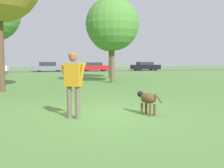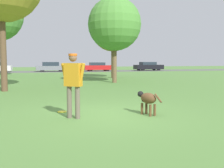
{
  "view_description": "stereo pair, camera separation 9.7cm",
  "coord_description": "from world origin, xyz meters",
  "px_view_note": "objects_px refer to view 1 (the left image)",
  "views": [
    {
      "loc": [
        -1.86,
        -7.12,
        1.53
      ],
      "look_at": [
        0.11,
        -0.31,
        0.9
      ],
      "focal_mm": 42.0,
      "sensor_mm": 36.0,
      "label": 1
    },
    {
      "loc": [
        -1.77,
        -7.15,
        1.53
      ],
      "look_at": [
        0.11,
        -0.31,
        0.9
      ],
      "focal_mm": 42.0,
      "sensor_mm": 36.0,
      "label": 2
    }
  ],
  "objects_px": {
    "parked_car_black": "(145,66)",
    "parked_car_grey": "(48,67)",
    "person": "(73,80)",
    "tree_far_right": "(110,30)",
    "tree_mid_center": "(112,24)",
    "parked_car_red": "(95,67)",
    "dog": "(147,99)",
    "frisbee": "(62,112)"
  },
  "relations": [
    {
      "from": "parked_car_grey",
      "to": "tree_mid_center",
      "type": "bearing_deg",
      "value": -82.34
    },
    {
      "from": "parked_car_black",
      "to": "parked_car_grey",
      "type": "bearing_deg",
      "value": 178.56
    },
    {
      "from": "person",
      "to": "tree_mid_center",
      "type": "height_order",
      "value": "tree_mid_center"
    },
    {
      "from": "tree_far_right",
      "to": "parked_car_red",
      "type": "bearing_deg",
      "value": 82.61
    },
    {
      "from": "parked_car_grey",
      "to": "parked_car_black",
      "type": "bearing_deg",
      "value": -1.51
    },
    {
      "from": "dog",
      "to": "tree_far_right",
      "type": "height_order",
      "value": "tree_far_right"
    },
    {
      "from": "frisbee",
      "to": "parked_car_red",
      "type": "distance_m",
      "value": 31.39
    },
    {
      "from": "dog",
      "to": "parked_car_grey",
      "type": "bearing_deg",
      "value": -17.12
    },
    {
      "from": "person",
      "to": "parked_car_black",
      "type": "bearing_deg",
      "value": 100.15
    },
    {
      "from": "dog",
      "to": "person",
      "type": "bearing_deg",
      "value": 67.41
    },
    {
      "from": "tree_mid_center",
      "to": "parked_car_black",
      "type": "relative_size",
      "value": 1.29
    },
    {
      "from": "person",
      "to": "tree_mid_center",
      "type": "distance_m",
      "value": 11.94
    },
    {
      "from": "tree_far_right",
      "to": "parked_car_black",
      "type": "relative_size",
      "value": 1.33
    },
    {
      "from": "dog",
      "to": "parked_car_grey",
      "type": "xyz_separation_m",
      "value": [
        -1.39,
        31.52,
        0.21
      ]
    },
    {
      "from": "tree_mid_center",
      "to": "parked_car_red",
      "type": "distance_m",
      "value": 21.15
    },
    {
      "from": "tree_mid_center",
      "to": "parked_car_black",
      "type": "bearing_deg",
      "value": 61.03
    },
    {
      "from": "dog",
      "to": "parked_car_grey",
      "type": "distance_m",
      "value": 31.55
    },
    {
      "from": "person",
      "to": "tree_far_right",
      "type": "distance_m",
      "value": 16.95
    },
    {
      "from": "tree_mid_center",
      "to": "parked_car_black",
      "type": "xyz_separation_m",
      "value": [
        11.5,
        20.77,
        -3.38
      ]
    },
    {
      "from": "person",
      "to": "parked_car_grey",
      "type": "distance_m",
      "value": 31.42
    },
    {
      "from": "dog",
      "to": "frisbee",
      "type": "relative_size",
      "value": 3.48
    },
    {
      "from": "parked_car_black",
      "to": "tree_far_right",
      "type": "bearing_deg",
      "value": -124.91
    },
    {
      "from": "parked_car_red",
      "to": "parked_car_grey",
      "type": "bearing_deg",
      "value": 179.62
    },
    {
      "from": "parked_car_grey",
      "to": "parked_car_red",
      "type": "height_order",
      "value": "parked_car_grey"
    },
    {
      "from": "parked_car_grey",
      "to": "parked_car_black",
      "type": "distance_m",
      "value": 15.01
    },
    {
      "from": "dog",
      "to": "parked_car_red",
      "type": "bearing_deg",
      "value": -29.36
    },
    {
      "from": "parked_car_grey",
      "to": "parked_car_red",
      "type": "relative_size",
      "value": 1.06
    },
    {
      "from": "person",
      "to": "parked_car_black",
      "type": "distance_m",
      "value": 35.23
    },
    {
      "from": "tree_far_right",
      "to": "parked_car_black",
      "type": "xyz_separation_m",
      "value": [
        10.26,
        15.8,
        -3.54
      ]
    },
    {
      "from": "tree_far_right",
      "to": "parked_car_black",
      "type": "height_order",
      "value": "tree_far_right"
    },
    {
      "from": "dog",
      "to": "parked_car_black",
      "type": "xyz_separation_m",
      "value": [
        13.62,
        31.64,
        0.22
      ]
    },
    {
      "from": "person",
      "to": "parked_car_black",
      "type": "xyz_separation_m",
      "value": [
        15.7,
        31.54,
        -0.36
      ]
    },
    {
      "from": "frisbee",
      "to": "parked_car_grey",
      "type": "distance_m",
      "value": 30.48
    },
    {
      "from": "tree_far_right",
      "to": "parked_car_grey",
      "type": "distance_m",
      "value": 16.76
    },
    {
      "from": "tree_mid_center",
      "to": "parked_car_red",
      "type": "xyz_separation_m",
      "value": [
        3.27,
        20.61,
        -3.41
      ]
    },
    {
      "from": "dog",
      "to": "tree_far_right",
      "type": "xyz_separation_m",
      "value": [
        3.36,
        15.84,
        3.75
      ]
    },
    {
      "from": "parked_car_grey",
      "to": "parked_car_black",
      "type": "height_order",
      "value": "parked_car_grey"
    },
    {
      "from": "tree_far_right",
      "to": "parked_car_red",
      "type": "relative_size",
      "value": 1.46
    },
    {
      "from": "person",
      "to": "tree_mid_center",
      "type": "bearing_deg",
      "value": 105.29
    },
    {
      "from": "tree_far_right",
      "to": "frisbee",
      "type": "bearing_deg",
      "value": -110.99
    },
    {
      "from": "dog",
      "to": "parked_car_red",
      "type": "relative_size",
      "value": 0.22
    },
    {
      "from": "person",
      "to": "parked_car_grey",
      "type": "relative_size",
      "value": 0.39
    }
  ]
}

